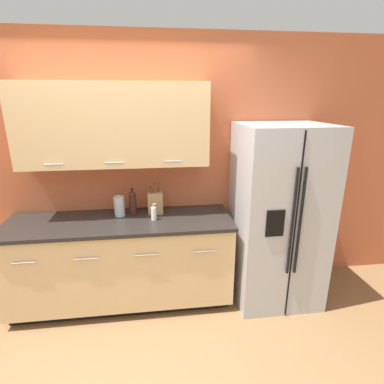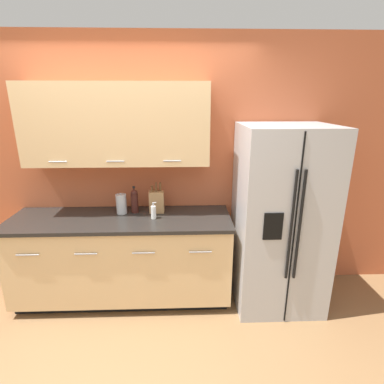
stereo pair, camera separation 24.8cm
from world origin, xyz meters
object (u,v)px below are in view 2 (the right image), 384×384
Objects in this scene: soap_dispenser at (154,212)px; steel_canister at (121,204)px; wine_bottle at (135,201)px; refrigerator at (280,219)px; knife_block at (157,201)px.

steel_canister reaches higher than soap_dispenser.
wine_bottle is 1.66× the size of soap_dispenser.
refrigerator is 1.22m from knife_block.
soap_dispenser is at bearing -39.86° from wine_bottle.
soap_dispenser is (0.20, -0.17, -0.06)m from wine_bottle.
knife_block is at bearing 171.11° from refrigerator.
steel_canister is (-0.33, 0.15, 0.03)m from soap_dispenser.
soap_dispenser is 0.77× the size of steel_canister.
refrigerator is 1.22m from soap_dispenser.
knife_block is 1.89× the size of soap_dispenser.
knife_block reaches higher than wine_bottle.
refrigerator is at bearing -6.29° from steel_canister.
knife_block is 0.17m from soap_dispenser.
knife_block is at bearing 83.35° from soap_dispenser.
knife_block is at bearing 2.77° from steel_canister.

